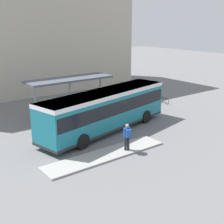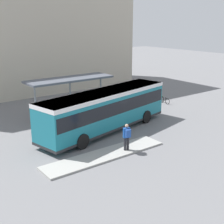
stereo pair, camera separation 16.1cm
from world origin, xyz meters
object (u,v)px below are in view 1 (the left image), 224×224
at_px(bicycle_green, 159,98).
at_px(bicycle_yellow, 152,97).
at_px(city_bus, 106,108).
at_px(pedestrian_waiting, 127,135).
at_px(bicycle_black, 164,100).

bearing_deg(bicycle_green, bicycle_yellow, -165.68).
height_order(city_bus, bicycle_yellow, city_bus).
height_order(pedestrian_waiting, bicycle_yellow, pedestrian_waiting).
bearing_deg(pedestrian_waiting, bicycle_yellow, -36.22).
xyz_separation_m(bicycle_black, bicycle_yellow, (0.01, 1.79, 0.04)).
height_order(pedestrian_waiting, bicycle_black, pedestrian_waiting).
relative_size(bicycle_black, bicycle_yellow, 0.89).
distance_m(city_bus, bicycle_green, 10.92).
bearing_deg(city_bus, bicycle_yellow, 14.61).
distance_m(pedestrian_waiting, bicycle_yellow, 14.51).
bearing_deg(city_bus, bicycle_green, 10.11).
xyz_separation_m(city_bus, bicycle_green, (10.03, 4.04, -1.52)).
height_order(city_bus, bicycle_black, city_bus).
bearing_deg(city_bus, bicycle_black, 5.76).
height_order(bicycle_green, bicycle_yellow, bicycle_yellow).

